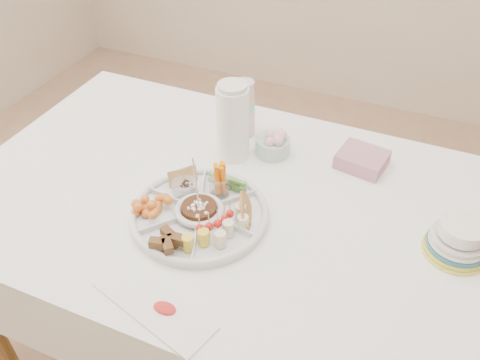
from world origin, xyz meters
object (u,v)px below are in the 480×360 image
at_px(plate_stack, 459,237).
at_px(party_tray, 199,212).
at_px(thermos, 233,121).
at_px(dining_table, 219,276).

bearing_deg(plate_stack, party_tray, -167.27).
relative_size(thermos, plate_stack, 1.59).
distance_m(dining_table, thermos, 0.55).
height_order(dining_table, plate_stack, plate_stack).
height_order(dining_table, thermos, thermos).
bearing_deg(party_tray, dining_table, 92.55).
bearing_deg(thermos, dining_table, -81.66).
height_order(party_tray, plate_stack, plate_stack).
bearing_deg(plate_stack, thermos, 167.65).
bearing_deg(dining_table, thermos, 98.34).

